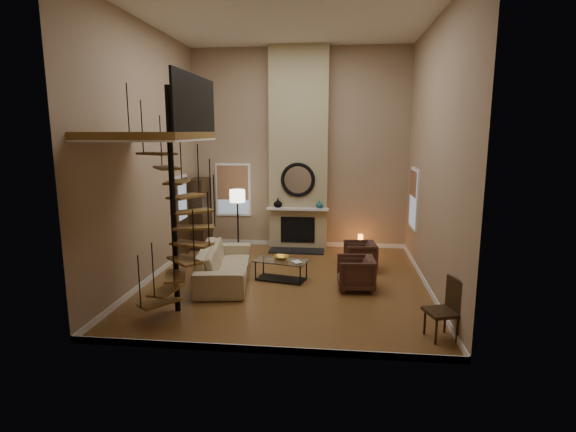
# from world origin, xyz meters

# --- Properties ---
(ground) EXTENTS (6.00, 6.50, 0.01)m
(ground) POSITION_xyz_m (0.00, 0.00, -0.01)
(ground) COLOR brown
(ground) RESTS_ON ground
(back_wall) EXTENTS (6.00, 0.02, 5.50)m
(back_wall) POSITION_xyz_m (0.00, 3.25, 2.75)
(back_wall) COLOR #A08567
(back_wall) RESTS_ON ground
(front_wall) EXTENTS (6.00, 0.02, 5.50)m
(front_wall) POSITION_xyz_m (0.00, -3.25, 2.75)
(front_wall) COLOR #A08567
(front_wall) RESTS_ON ground
(left_wall) EXTENTS (0.02, 6.50, 5.50)m
(left_wall) POSITION_xyz_m (-3.00, 0.00, 2.75)
(left_wall) COLOR #A08567
(left_wall) RESTS_ON ground
(right_wall) EXTENTS (0.02, 6.50, 5.50)m
(right_wall) POSITION_xyz_m (3.00, 0.00, 2.75)
(right_wall) COLOR #A08567
(right_wall) RESTS_ON ground
(ceiling) EXTENTS (6.00, 6.50, 0.01)m
(ceiling) POSITION_xyz_m (0.00, 0.00, 5.50)
(ceiling) COLOR silver
(ceiling) RESTS_ON back_wall
(baseboard_back) EXTENTS (6.00, 0.02, 0.12)m
(baseboard_back) POSITION_xyz_m (0.00, 3.24, 0.06)
(baseboard_back) COLOR white
(baseboard_back) RESTS_ON ground
(baseboard_front) EXTENTS (6.00, 0.02, 0.12)m
(baseboard_front) POSITION_xyz_m (0.00, -3.24, 0.06)
(baseboard_front) COLOR white
(baseboard_front) RESTS_ON ground
(baseboard_left) EXTENTS (0.02, 6.50, 0.12)m
(baseboard_left) POSITION_xyz_m (-2.99, 0.00, 0.06)
(baseboard_left) COLOR white
(baseboard_left) RESTS_ON ground
(baseboard_right) EXTENTS (0.02, 6.50, 0.12)m
(baseboard_right) POSITION_xyz_m (2.99, 0.00, 0.06)
(baseboard_right) COLOR white
(baseboard_right) RESTS_ON ground
(chimney_breast) EXTENTS (1.60, 0.38, 5.50)m
(chimney_breast) POSITION_xyz_m (0.00, 3.06, 2.75)
(chimney_breast) COLOR tan
(chimney_breast) RESTS_ON ground
(hearth) EXTENTS (1.50, 0.60, 0.04)m
(hearth) POSITION_xyz_m (0.00, 2.57, 0.02)
(hearth) COLOR black
(hearth) RESTS_ON ground
(firebox) EXTENTS (0.95, 0.02, 0.72)m
(firebox) POSITION_xyz_m (0.00, 2.86, 0.55)
(firebox) COLOR black
(firebox) RESTS_ON chimney_breast
(mantel) EXTENTS (1.70, 0.18, 0.06)m
(mantel) POSITION_xyz_m (0.00, 2.78, 1.15)
(mantel) COLOR white
(mantel) RESTS_ON chimney_breast
(mirror_frame) EXTENTS (0.94, 0.10, 0.94)m
(mirror_frame) POSITION_xyz_m (0.00, 2.84, 1.95)
(mirror_frame) COLOR black
(mirror_frame) RESTS_ON chimney_breast
(mirror_disc) EXTENTS (0.80, 0.01, 0.80)m
(mirror_disc) POSITION_xyz_m (0.00, 2.85, 1.95)
(mirror_disc) COLOR white
(mirror_disc) RESTS_ON chimney_breast
(vase_left) EXTENTS (0.24, 0.24, 0.25)m
(vase_left) POSITION_xyz_m (-0.55, 2.82, 1.30)
(vase_left) COLOR black
(vase_left) RESTS_ON mantel
(vase_right) EXTENTS (0.20, 0.20, 0.21)m
(vase_right) POSITION_xyz_m (0.60, 2.82, 1.28)
(vase_right) COLOR #1B565F
(vase_right) RESTS_ON mantel
(window_back) EXTENTS (1.02, 0.06, 1.52)m
(window_back) POSITION_xyz_m (-1.90, 3.22, 1.62)
(window_back) COLOR white
(window_back) RESTS_ON back_wall
(window_right) EXTENTS (0.06, 1.02, 1.52)m
(window_right) POSITION_xyz_m (2.97, 2.00, 1.63)
(window_right) COLOR white
(window_right) RESTS_ON right_wall
(entry_door) EXTENTS (0.10, 1.05, 2.16)m
(entry_door) POSITION_xyz_m (-2.95, 1.80, 1.05)
(entry_door) COLOR white
(entry_door) RESTS_ON ground
(loft) EXTENTS (1.70, 2.20, 1.09)m
(loft) POSITION_xyz_m (-2.04, -1.80, 3.24)
(loft) COLOR olive
(loft) RESTS_ON left_wall
(spiral_stair) EXTENTS (1.47, 1.47, 4.06)m
(spiral_stair) POSITION_xyz_m (-1.78, -1.79, 1.78)
(spiral_stair) COLOR black
(spiral_stair) RESTS_ON ground
(hutch) EXTENTS (0.42, 0.90, 2.02)m
(hutch) POSITION_xyz_m (-2.76, 2.78, 0.95)
(hutch) COLOR #311F10
(hutch) RESTS_ON ground
(sofa) EXTENTS (1.37, 2.70, 0.76)m
(sofa) POSITION_xyz_m (-1.37, -0.04, 0.40)
(sofa) COLOR tan
(sofa) RESTS_ON ground
(armchair_near) EXTENTS (0.80, 0.79, 0.67)m
(armchair_near) POSITION_xyz_m (1.71, 1.06, 0.35)
(armchair_near) COLOR #482C21
(armchair_near) RESTS_ON ground
(armchair_far) EXTENTS (0.80, 0.78, 0.69)m
(armchair_far) POSITION_xyz_m (1.56, -0.30, 0.35)
(armchair_far) COLOR #482C21
(armchair_far) RESTS_ON ground
(coffee_table) EXTENTS (1.26, 0.83, 0.44)m
(coffee_table) POSITION_xyz_m (-0.13, 0.14, 0.28)
(coffee_table) COLOR silver
(coffee_table) RESTS_ON ground
(bowl) EXTENTS (0.35, 0.35, 0.09)m
(bowl) POSITION_xyz_m (-0.13, 0.19, 0.50)
(bowl) COLOR #C68C22
(bowl) RESTS_ON coffee_table
(book) EXTENTS (0.28, 0.30, 0.02)m
(book) POSITION_xyz_m (0.22, -0.01, 0.46)
(book) COLOR gray
(book) RESTS_ON coffee_table
(floor_lamp) EXTENTS (0.41, 0.41, 1.72)m
(floor_lamp) POSITION_xyz_m (-1.58, 2.36, 1.41)
(floor_lamp) COLOR black
(floor_lamp) RESTS_ON ground
(accent_lamp) EXTENTS (0.14, 0.14, 0.48)m
(accent_lamp) POSITION_xyz_m (1.73, 2.71, 0.25)
(accent_lamp) COLOR orange
(accent_lamp) RESTS_ON ground
(side_chair) EXTENTS (0.59, 0.59, 1.00)m
(side_chair) POSITION_xyz_m (2.84, -2.41, 0.53)
(side_chair) COLOR #311F10
(side_chair) RESTS_ON ground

